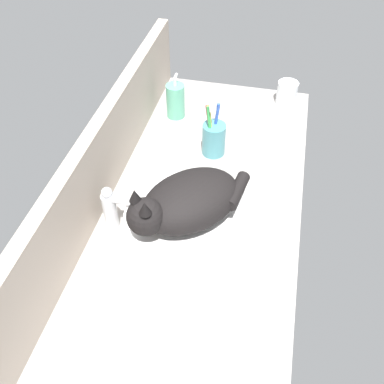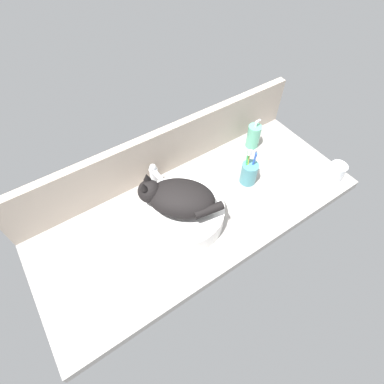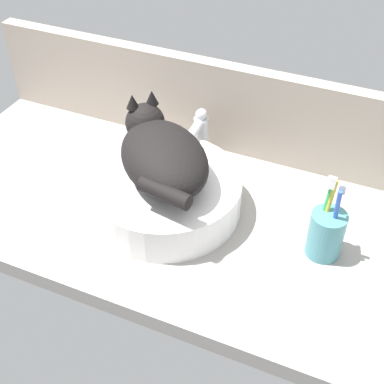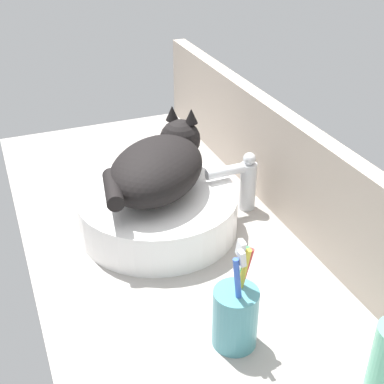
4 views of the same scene
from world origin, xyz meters
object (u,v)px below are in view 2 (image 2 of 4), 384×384
soap_dispenser (253,136)px  toothbrush_cup (248,172)px  cat (178,198)px  sink_basin (182,213)px  faucet (155,177)px  water_glass (336,173)px

soap_dispenser → toothbrush_cup: bearing=-136.4°
cat → sink_basin: bearing=-40.8°
sink_basin → cat: (-1.04, 0.89, 9.98)cm
sink_basin → soap_dispenser: soap_dispenser is taller
cat → soap_dispenser: cat is taller
faucet → water_glass: size_ratio=1.70×
faucet → water_glass: faucet is taller
faucet → toothbrush_cup: size_ratio=0.73×
sink_basin → cat: cat is taller
cat → soap_dispenser: size_ratio=1.97×
water_glass → sink_basin: bearing=164.2°
faucet → toothbrush_cup: 39.89cm
sink_basin → soap_dispenser: 54.28cm
faucet → soap_dispenser: size_ratio=0.90×
sink_basin → cat: bearing=139.2°
soap_dispenser → water_glass: (16.52, -36.36, -2.57)cm
soap_dispenser → water_glass: bearing=-65.6°
cat → soap_dispenser: 55.57cm
cat → soap_dispenser: bearing=17.1°
sink_basin → toothbrush_cup: size_ratio=1.77×
cat → water_glass: size_ratio=3.73×
sink_basin → water_glass: 70.71cm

